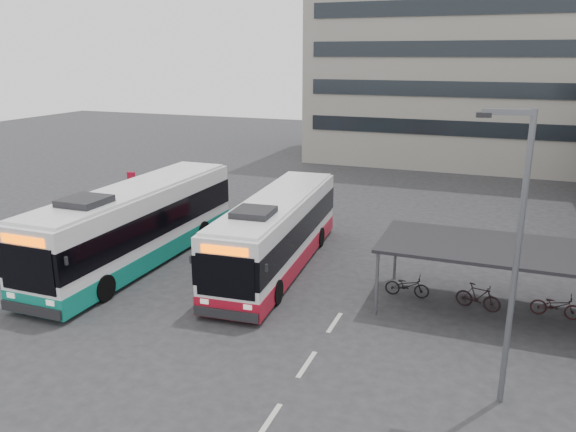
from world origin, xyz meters
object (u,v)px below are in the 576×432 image
(lamp_post, at_px, (514,245))
(bus_main, at_px, (277,233))
(bus_teal, at_px, (137,225))
(pedestrian, at_px, (279,277))

(lamp_post, bearing_deg, bus_main, 131.77)
(bus_main, bearing_deg, bus_teal, -169.12)
(pedestrian, relative_size, lamp_post, 0.20)
(bus_teal, bearing_deg, lamp_post, -19.73)
(bus_main, relative_size, pedestrian, 7.57)
(bus_main, xyz_separation_m, bus_teal, (-6.16, -1.68, 0.16))
(pedestrian, height_order, lamp_post, lamp_post)
(bus_main, height_order, lamp_post, lamp_post)
(bus_main, xyz_separation_m, pedestrian, (1.23, -2.85, -0.82))
(bus_teal, bearing_deg, bus_main, 15.00)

